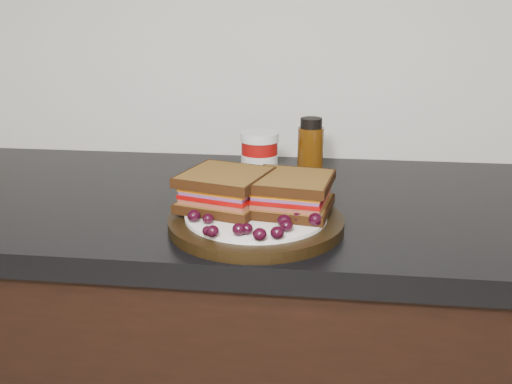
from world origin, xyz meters
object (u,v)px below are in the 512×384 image
sandwich_left (225,190)px  oil_bottle (310,153)px  condiment_jar (260,160)px  plate (256,222)px

sandwich_left → oil_bottle: (0.13, 0.20, 0.02)m
condiment_jar → sandwich_left: bearing=-100.2°
plate → sandwich_left: bearing=154.7°
plate → sandwich_left: sandwich_left is taller
plate → condiment_jar: condiment_jar is taller
sandwich_left → oil_bottle: 0.24m
oil_bottle → condiment_jar: bearing=-175.4°
sandwich_left → oil_bottle: bearing=72.5°
plate → oil_bottle: bearing=70.8°
sandwich_left → plate: bearing=-9.2°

